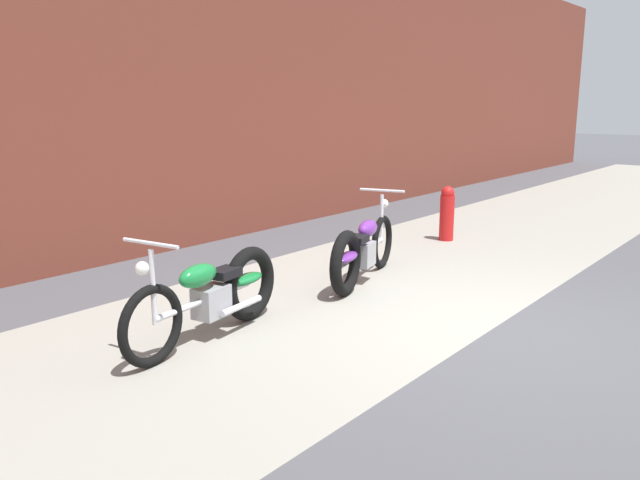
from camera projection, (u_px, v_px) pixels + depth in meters
name	position (u px, v px, depth m)	size (l,w,h in m)	color
ground_plane	(491.00, 330.00, 5.91)	(80.00, 80.00, 0.00)	#47474C
sidewalk_slab	(342.00, 295.00, 6.99)	(36.00, 3.50, 0.01)	gray
brick_building_wall	(140.00, 64.00, 8.55)	(36.00, 0.50, 5.20)	brown
motorcycle_green	(217.00, 293.00, 5.72)	(2.00, 0.58, 1.03)	black
motorcycle_purple	(361.00, 251.00, 7.35)	(1.96, 0.79, 1.03)	black
fire_hydrant	(447.00, 213.00, 9.69)	(0.22, 0.22, 0.84)	red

